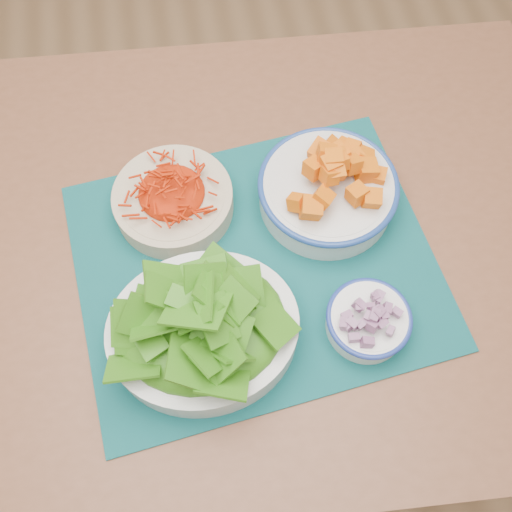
{
  "coord_description": "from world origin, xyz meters",
  "views": [
    {
      "loc": [
        -0.02,
        -0.32,
        1.6
      ],
      "look_at": [
        0.05,
        0.07,
        0.78
      ],
      "focal_mm": 40.0,
      "sensor_mm": 36.0,
      "label": 1
    }
  ],
  "objects_px": {
    "placemat": "(256,265)",
    "lettuce_bowl": "(202,324)",
    "squash_bowl": "(328,185)",
    "table": "(206,261)",
    "onion_bowl": "(368,319)",
    "carrot_bowl": "(173,197)"
  },
  "relations": [
    {
      "from": "lettuce_bowl",
      "to": "onion_bowl",
      "type": "height_order",
      "value": "lettuce_bowl"
    },
    {
      "from": "table",
      "to": "squash_bowl",
      "type": "bearing_deg",
      "value": 12.58
    },
    {
      "from": "table",
      "to": "onion_bowl",
      "type": "distance_m",
      "value": 0.33
    },
    {
      "from": "carrot_bowl",
      "to": "lettuce_bowl",
      "type": "bearing_deg",
      "value": -85.58
    },
    {
      "from": "carrot_bowl",
      "to": "placemat",
      "type": "bearing_deg",
      "value": -47.81
    },
    {
      "from": "squash_bowl",
      "to": "onion_bowl",
      "type": "height_order",
      "value": "squash_bowl"
    },
    {
      "from": "carrot_bowl",
      "to": "onion_bowl",
      "type": "bearing_deg",
      "value": -44.98
    },
    {
      "from": "placemat",
      "to": "onion_bowl",
      "type": "bearing_deg",
      "value": -48.24
    },
    {
      "from": "squash_bowl",
      "to": "lettuce_bowl",
      "type": "relative_size",
      "value": 0.9
    },
    {
      "from": "table",
      "to": "onion_bowl",
      "type": "xyz_separation_m",
      "value": [
        0.23,
        -0.2,
        0.12
      ]
    },
    {
      "from": "placemat",
      "to": "onion_bowl",
      "type": "height_order",
      "value": "onion_bowl"
    },
    {
      "from": "squash_bowl",
      "to": "carrot_bowl",
      "type": "bearing_deg",
      "value": 172.54
    },
    {
      "from": "table",
      "to": "onion_bowl",
      "type": "height_order",
      "value": "onion_bowl"
    },
    {
      "from": "carrot_bowl",
      "to": "squash_bowl",
      "type": "relative_size",
      "value": 0.91
    },
    {
      "from": "placemat",
      "to": "squash_bowl",
      "type": "height_order",
      "value": "squash_bowl"
    },
    {
      "from": "placemat",
      "to": "lettuce_bowl",
      "type": "bearing_deg",
      "value": -137.56
    },
    {
      "from": "placemat",
      "to": "lettuce_bowl",
      "type": "relative_size",
      "value": 1.99
    },
    {
      "from": "table",
      "to": "squash_bowl",
      "type": "relative_size",
      "value": 5.39
    },
    {
      "from": "table",
      "to": "lettuce_bowl",
      "type": "bearing_deg",
      "value": -91.84
    },
    {
      "from": "placemat",
      "to": "squash_bowl",
      "type": "relative_size",
      "value": 2.22
    },
    {
      "from": "squash_bowl",
      "to": "lettuce_bowl",
      "type": "xyz_separation_m",
      "value": [
        -0.24,
        -0.21,
        0.02
      ]
    },
    {
      "from": "squash_bowl",
      "to": "onion_bowl",
      "type": "xyz_separation_m",
      "value": [
        0.01,
        -0.23,
        -0.02
      ]
    }
  ]
}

